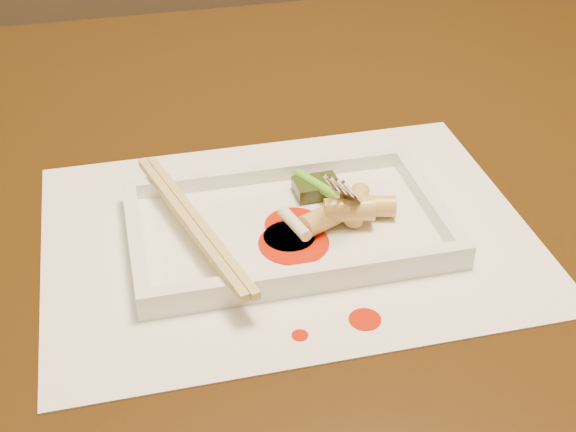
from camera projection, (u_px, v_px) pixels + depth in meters
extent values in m
cube|color=black|center=(295.00, 202.00, 0.74)|extent=(1.40, 0.90, 0.04)
cube|color=white|center=(288.00, 234.00, 0.67)|extent=(0.40, 0.30, 0.00)
cylinder|color=red|center=(365.00, 319.00, 0.58)|extent=(0.02, 0.02, 0.00)
cylinder|color=red|center=(300.00, 335.00, 0.57)|extent=(0.01, 0.01, 0.00)
cube|color=white|center=(288.00, 230.00, 0.66)|extent=(0.26, 0.16, 0.01)
cube|color=white|center=(269.00, 172.00, 0.72)|extent=(0.26, 0.01, 0.01)
cube|color=white|center=(311.00, 275.00, 0.60)|extent=(0.26, 0.01, 0.01)
cube|color=white|center=(136.00, 240.00, 0.63)|extent=(0.01, 0.14, 0.01)
cube|color=white|center=(430.00, 199.00, 0.68)|extent=(0.01, 0.14, 0.01)
cube|color=black|center=(316.00, 187.00, 0.70)|extent=(0.04, 0.03, 0.01)
cylinder|color=#EAEACC|center=(294.00, 223.00, 0.64)|extent=(0.02, 0.04, 0.01)
cylinder|color=#46A31A|center=(331.00, 193.00, 0.68)|extent=(0.05, 0.08, 0.01)
cube|color=tan|center=(188.00, 222.00, 0.64)|extent=(0.06, 0.20, 0.01)
cube|color=tan|center=(198.00, 221.00, 0.64)|extent=(0.06, 0.20, 0.01)
cylinder|color=red|center=(289.00, 237.00, 0.65)|extent=(0.04, 0.04, 0.00)
cylinder|color=red|center=(294.00, 243.00, 0.64)|extent=(0.06, 0.06, 0.00)
cylinder|color=red|center=(294.00, 225.00, 0.66)|extent=(0.05, 0.05, 0.00)
cylinder|color=#D5BE63|center=(326.00, 217.00, 0.65)|extent=(0.05, 0.04, 0.02)
cylinder|color=#D5BE63|center=(357.00, 205.00, 0.67)|extent=(0.03, 0.05, 0.02)
cylinder|color=#D5BE63|center=(349.00, 210.00, 0.65)|extent=(0.04, 0.03, 0.02)
cylinder|color=#D5BE63|center=(367.00, 206.00, 0.67)|extent=(0.05, 0.03, 0.02)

